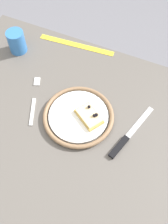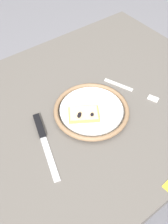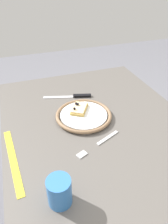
% 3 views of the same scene
% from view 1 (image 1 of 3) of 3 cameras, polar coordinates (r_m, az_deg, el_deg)
% --- Properties ---
extents(ground_plane, '(6.00, 6.00, 0.00)m').
position_cam_1_polar(ground_plane, '(1.61, -2.85, -15.04)').
color(ground_plane, slate).
extents(dining_table, '(0.97, 0.78, 0.74)m').
position_cam_1_polar(dining_table, '(1.00, -4.44, -4.97)').
color(dining_table, '#5B5651').
rests_on(dining_table, ground_plane).
extents(plate, '(0.24, 0.24, 0.02)m').
position_cam_1_polar(plate, '(0.92, -1.19, -0.89)').
color(plate, white).
rests_on(plate, dining_table).
extents(pizza_slice_near, '(0.11, 0.10, 0.03)m').
position_cam_1_polar(pizza_slice_near, '(0.90, 1.13, -0.86)').
color(pizza_slice_near, tan).
rests_on(pizza_slice_near, plate).
extents(knife, '(0.09, 0.24, 0.01)m').
position_cam_1_polar(knife, '(0.89, 8.67, -5.90)').
color(knife, silver).
rests_on(knife, dining_table).
extents(fork, '(0.09, 0.19, 0.00)m').
position_cam_1_polar(fork, '(0.98, -10.48, 2.66)').
color(fork, silver).
rests_on(fork, dining_table).
extents(cup, '(0.07, 0.07, 0.09)m').
position_cam_1_polar(cup, '(1.11, -14.14, 14.33)').
color(cup, '#3372BF').
rests_on(cup, dining_table).
extents(measuring_tape, '(0.32, 0.05, 0.00)m').
position_cam_1_polar(measuring_tape, '(1.13, -1.60, 14.08)').
color(measuring_tape, yellow).
rests_on(measuring_tape, dining_table).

